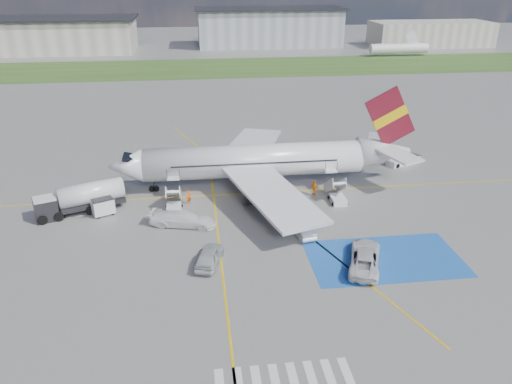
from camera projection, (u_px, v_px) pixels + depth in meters
ground at (271, 244)px, 48.42m from camera, size 400.00×400.00×0.00m
grass_strip at (218, 68)px, 134.42m from camera, size 400.00×30.00×0.01m
taxiway_line_main at (256, 193)px, 59.28m from camera, size 120.00×0.20×0.01m
taxiway_line_cross at (227, 312)px, 38.80m from camera, size 0.20×60.00×0.01m
taxiway_line_diag at (256, 193)px, 59.28m from camera, size 20.71×56.45×0.01m
staging_box at (385, 258)px, 45.93m from camera, size 14.00×8.00×0.01m
terminal_west at (37, 36)px, 157.81m from camera, size 60.00×22.00×10.00m
terminal_centre at (269, 28)px, 170.45m from camera, size 48.00×18.00×12.00m
terminal_east at (430, 34)px, 171.19m from camera, size 40.00×16.00×8.00m
airliner at (266, 160)px, 59.88m from camera, size 36.81×32.95×11.92m
airstairs_fwd at (174, 205)px, 54.96m from camera, size 1.90×5.20×3.60m
airstairs_aft at (337, 196)px, 57.07m from camera, size 1.90×5.20×3.60m
fuel_tanker at (81, 201)px, 54.23m from camera, size 9.59×5.61×3.19m
gpu_cart at (103, 208)px, 53.81m from camera, size 2.62×2.21×1.88m
belt_loader at (403, 161)px, 68.17m from camera, size 5.53×3.70×1.62m
car_silver_a at (209, 256)px, 44.80m from camera, size 3.19×5.17×1.64m
car_silver_b at (302, 228)px, 49.83m from camera, size 2.32×4.59×1.44m
van_white_a at (365, 255)px, 44.52m from camera, size 4.32×6.07×2.07m
van_white_b at (183, 217)px, 51.41m from camera, size 5.58×3.34×2.04m
crew_fwd at (189, 197)px, 56.33m from camera, size 0.70×0.69×1.64m
crew_nose at (111, 194)px, 56.90m from camera, size 0.96×1.05×1.74m
crew_aft at (314, 188)px, 58.41m from camera, size 0.89×1.18×1.87m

